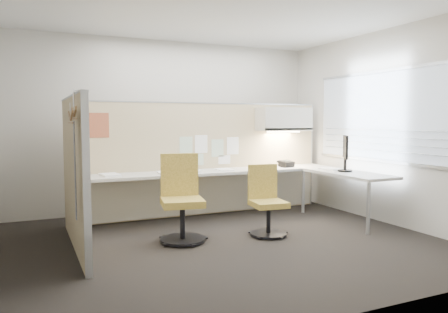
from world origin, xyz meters
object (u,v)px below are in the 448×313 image
chair_left (181,201)px  phone (286,164)px  desk (238,179)px  monitor (345,151)px  chair_right (266,203)px

chair_left → phone: size_ratio=4.41×
desk → phone: size_ratio=16.67×
phone → chair_left: bearing=-166.6°
chair_left → phone: 2.36m
monitor → phone: bearing=60.4°
chair_left → chair_right: 1.12m
chair_left → monitor: bearing=11.8°
desk → chair_right: (-0.11, -1.04, -0.18)m
desk → chair_left: bearing=-144.9°
desk → chair_left: 1.48m
desk → monitor: (1.37, -0.80, 0.44)m
desk → chair_left: size_ratio=3.78×
desk → phone: (0.93, 0.11, 0.18)m
chair_left → phone: (2.13, 0.96, 0.29)m
chair_right → phone: chair_right is taller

